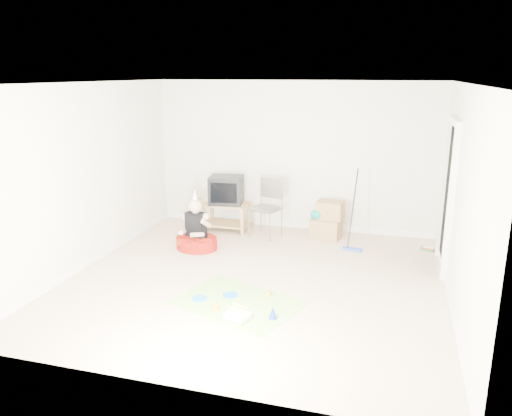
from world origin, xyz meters
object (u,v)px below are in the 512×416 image
(tv_stand, at_px, (227,214))
(crt_tv, at_px, (226,190))
(folding_chair, at_px, (265,208))
(cardboard_boxes, at_px, (327,220))
(birthday_cake, at_px, (238,316))
(seated_woman, at_px, (196,236))

(tv_stand, relative_size, crt_tv, 1.41)
(folding_chair, xyz_separation_m, cardboard_boxes, (1.02, 0.25, -0.19))
(folding_chair, distance_m, birthday_cake, 3.04)
(crt_tv, height_order, cardboard_boxes, crt_tv)
(seated_woman, relative_size, birthday_cake, 3.06)
(crt_tv, relative_size, seated_woman, 0.57)
(tv_stand, relative_size, seated_woman, 0.81)
(cardboard_boxes, bearing_deg, crt_tv, -177.16)
(crt_tv, distance_m, cardboard_boxes, 1.83)
(tv_stand, height_order, crt_tv, crt_tv)
(crt_tv, xyz_separation_m, seated_woman, (-0.15, -1.06, -0.52))
(folding_chair, relative_size, seated_woman, 1.04)
(crt_tv, xyz_separation_m, birthday_cake, (1.21, -3.13, -0.70))
(folding_chair, height_order, birthday_cake, folding_chair)
(folding_chair, bearing_deg, crt_tv, 167.98)
(seated_woman, xyz_separation_m, birthday_cake, (1.36, -2.08, -0.18))
(crt_tv, distance_m, folding_chair, 0.81)
(tv_stand, height_order, seated_woman, seated_woman)
(crt_tv, bearing_deg, folding_chair, -20.13)
(folding_chair, bearing_deg, tv_stand, 167.98)
(tv_stand, xyz_separation_m, birthday_cake, (1.21, -3.13, -0.25))
(tv_stand, relative_size, folding_chair, 0.78)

